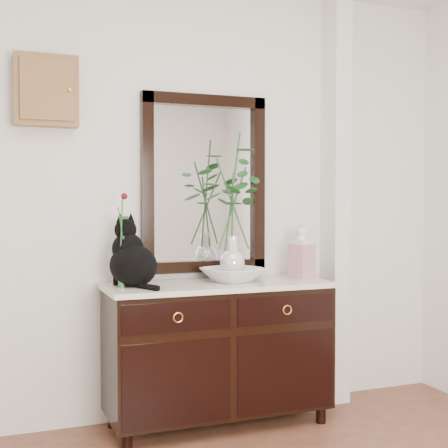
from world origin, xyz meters
name	(u,v)px	position (x,y,z in m)	size (l,w,h in m)	color
wall_back	(189,198)	(0.00, 1.98, 1.35)	(3.60, 0.04, 2.70)	white
pilaster	(335,198)	(1.00, 1.90, 1.35)	(0.12, 0.20, 2.70)	white
sideboard	(218,346)	(0.10, 1.73, 0.47)	(1.33, 0.52, 0.82)	black
wall_mirror	(205,184)	(0.10, 1.97, 1.44)	(0.80, 0.06, 1.10)	black
key_cabinet	(46,91)	(-0.85, 1.94, 1.95)	(0.35, 0.10, 0.40)	brown
cat	(133,252)	(-0.40, 1.75, 1.05)	(0.28, 0.34, 0.39)	black
lotus_bowl	(232,275)	(0.20, 1.74, 0.89)	(0.35, 0.35, 0.08)	silver
vase_branches	(232,204)	(0.20, 1.74, 1.31)	(0.42, 0.42, 0.88)	silver
bud_vase_rose	(121,239)	(-0.47, 1.74, 1.12)	(0.06, 0.06, 0.54)	#2A5E30
ginger_jar	(302,251)	(0.67, 1.76, 1.02)	(0.12, 0.12, 0.34)	white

